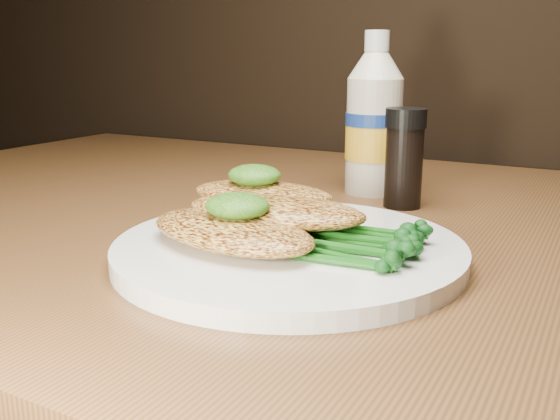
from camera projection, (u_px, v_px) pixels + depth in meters
The scene contains 9 objects.
plate at pixel (289, 250), 0.53m from camera, with size 0.29×0.29×0.02m, color white.
chicken_front at pixel (231, 231), 0.51m from camera, with size 0.16×0.09×0.03m, color gold.
chicken_mid at pixel (275, 211), 0.54m from camera, with size 0.16×0.08×0.02m, color gold.
chicken_back at pixel (262, 194), 0.58m from camera, with size 0.13×0.07×0.02m, color gold.
pesto_front at pixel (237, 206), 0.51m from camera, with size 0.05×0.05×0.02m, color #0F3708.
pesto_back at pixel (255, 175), 0.58m from camera, with size 0.05×0.05×0.02m, color #0F3708.
broccolini_bundle at pixel (344, 235), 0.51m from camera, with size 0.14×0.11×0.02m, color #145312, non-canonical shape.
mayo_bottle at pixel (374, 114), 0.75m from camera, with size 0.07×0.07×0.19m, color beige, non-canonical shape.
pepper_grinder at pixel (404, 158), 0.69m from camera, with size 0.04×0.04×0.11m, color black, non-canonical shape.
Camera 1 is at (0.35, 0.46, 0.92)m, focal length 40.47 mm.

